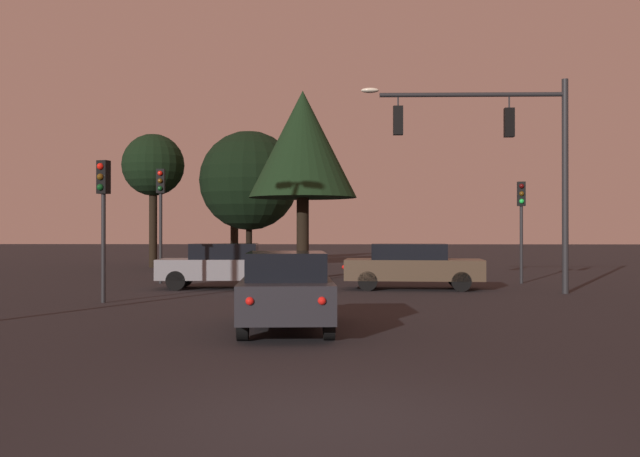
# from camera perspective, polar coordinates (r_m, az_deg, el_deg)

# --- Properties ---
(ground_plane) EXTENTS (168.00, 168.00, 0.00)m
(ground_plane) POSITION_cam_1_polar(r_m,az_deg,el_deg) (31.88, 1.60, -3.71)
(ground_plane) COLOR black
(ground_plane) RESTS_ON ground
(traffic_signal_mast_arm) EXTENTS (6.42, 0.40, 6.66)m
(traffic_signal_mast_arm) POSITION_cam_1_polar(r_m,az_deg,el_deg) (23.60, 14.23, 6.32)
(traffic_signal_mast_arm) COLOR #232326
(traffic_signal_mast_arm) RESTS_ON ground
(traffic_light_corner_left) EXTENTS (0.36, 0.38, 3.84)m
(traffic_light_corner_left) POSITION_cam_1_polar(r_m,az_deg,el_deg) (20.59, -16.53, 2.05)
(traffic_light_corner_left) COLOR #232326
(traffic_light_corner_left) RESTS_ON ground
(traffic_light_corner_right) EXTENTS (0.33, 0.37, 3.78)m
(traffic_light_corner_right) POSITION_cam_1_polar(r_m,az_deg,el_deg) (28.13, 15.40, 1.33)
(traffic_light_corner_right) COLOR #232326
(traffic_light_corner_right) RESTS_ON ground
(traffic_light_median) EXTENTS (0.32, 0.36, 4.25)m
(traffic_light_median) POSITION_cam_1_polar(r_m,az_deg,el_deg) (27.79, -12.30, 2.01)
(traffic_light_median) COLOR #232326
(traffic_light_median) RESTS_ON ground
(car_nearside_lane) EXTENTS (2.02, 4.35, 1.52)m
(car_nearside_lane) POSITION_cam_1_polar(r_m,az_deg,el_deg) (14.27, -2.64, -4.75)
(car_nearside_lane) COLOR #232328
(car_nearside_lane) RESTS_ON ground
(car_crossing_left) EXTENTS (4.72, 2.20, 1.52)m
(car_crossing_left) POSITION_cam_1_polar(r_m,az_deg,el_deg) (24.62, 7.20, -2.86)
(car_crossing_left) COLOR #473828
(car_crossing_left) RESTS_ON ground
(car_crossing_right) EXTENTS (4.25, 2.11, 1.52)m
(car_crossing_right) POSITION_cam_1_polar(r_m,az_deg,el_deg) (24.99, -7.70, -2.83)
(car_crossing_right) COLOR gray
(car_crossing_right) RESTS_ON ground
(tree_behind_sign) EXTENTS (3.53, 3.53, 7.90)m
(tree_behind_sign) POSITION_cam_1_polar(r_m,az_deg,el_deg) (47.07, -6.68, 4.76)
(tree_behind_sign) COLOR black
(tree_behind_sign) RESTS_ON ground
(tree_left_far) EXTENTS (3.33, 3.33, 7.19)m
(tree_left_far) POSITION_cam_1_polar(r_m,az_deg,el_deg) (40.50, -12.85, 4.75)
(tree_left_far) COLOR black
(tree_left_far) RESTS_ON ground
(tree_center_horizon) EXTENTS (5.35, 5.35, 7.36)m
(tree_center_horizon) POSITION_cam_1_polar(r_m,az_deg,el_deg) (39.73, -5.54, 3.72)
(tree_center_horizon) COLOR black
(tree_center_horizon) RESTS_ON ground
(tree_right_cluster) EXTENTS (4.37, 4.37, 7.63)m
(tree_right_cluster) POSITION_cam_1_polar(r_m,az_deg,el_deg) (29.74, -1.35, 6.51)
(tree_right_cluster) COLOR black
(tree_right_cluster) RESTS_ON ground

